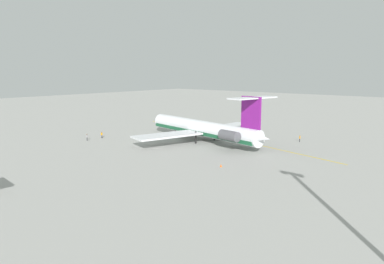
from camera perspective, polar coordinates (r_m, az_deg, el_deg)
ground at (r=94.62m, az=5.17°, el=-1.06°), size 387.83×387.83×0.00m
main_jetliner at (r=89.34m, az=2.15°, el=0.53°), size 42.40×37.69×12.40m
ground_crew_near_nose at (r=95.22m, az=-16.64°, el=-0.68°), size 0.28×0.40×1.76m
ground_crew_near_tail at (r=94.00m, az=17.07°, el=-0.87°), size 0.33×0.32×1.68m
ground_crew_portside at (r=97.73m, az=-14.42°, el=-0.34°), size 0.27×0.38×1.70m
safety_cone_nose at (r=115.55m, az=0.79°, el=1.10°), size 0.40×0.40×0.55m
safety_cone_wingtip at (r=66.74m, az=4.71°, el=-5.44°), size 0.40×0.40×0.55m
taxiway_centreline at (r=97.35m, az=4.70°, el=-0.74°), size 72.25×17.20×0.01m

